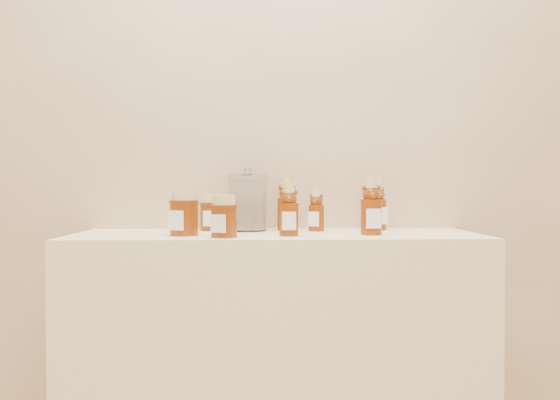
{
  "coord_description": "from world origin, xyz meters",
  "views": [
    {
      "loc": [
        -0.04,
        -0.07,
        1.03
      ],
      "look_at": [
        0.01,
        1.52,
        1.0
      ],
      "focal_mm": 35.0,
      "sensor_mm": 36.0,
      "label": 1
    }
  ],
  "objects_px": {
    "display_table": "(276,384)",
    "glass_canister": "(248,200)",
    "bear_bottle_front_left": "(289,205)",
    "honey_jar_left": "(184,212)",
    "bear_bottle_back_left": "(287,200)"
  },
  "relations": [
    {
      "from": "display_table",
      "to": "bear_bottle_front_left",
      "type": "distance_m",
      "value": 0.54
    },
    {
      "from": "bear_bottle_back_left",
      "to": "glass_canister",
      "type": "height_order",
      "value": "glass_canister"
    },
    {
      "from": "bear_bottle_back_left",
      "to": "glass_canister",
      "type": "bearing_deg",
      "value": -173.4
    },
    {
      "from": "display_table",
      "to": "glass_canister",
      "type": "distance_m",
      "value": 0.56
    },
    {
      "from": "display_table",
      "to": "bear_bottle_front_left",
      "type": "xyz_separation_m",
      "value": [
        0.03,
        -0.08,
        0.54
      ]
    },
    {
      "from": "bear_bottle_front_left",
      "to": "glass_canister",
      "type": "distance_m",
      "value": 0.22
    },
    {
      "from": "display_table",
      "to": "honey_jar_left",
      "type": "xyz_separation_m",
      "value": [
        -0.26,
        -0.06,
        0.52
      ]
    },
    {
      "from": "bear_bottle_front_left",
      "to": "glass_canister",
      "type": "height_order",
      "value": "glass_canister"
    },
    {
      "from": "display_table",
      "to": "bear_bottle_back_left",
      "type": "xyz_separation_m",
      "value": [
        0.04,
        0.13,
        0.55
      ]
    },
    {
      "from": "bear_bottle_back_left",
      "to": "bear_bottle_front_left",
      "type": "xyz_separation_m",
      "value": [
        -0.0,
        -0.21,
        -0.01
      ]
    },
    {
      "from": "honey_jar_left",
      "to": "bear_bottle_back_left",
      "type": "bearing_deg",
      "value": 56.51
    },
    {
      "from": "bear_bottle_front_left",
      "to": "glass_canister",
      "type": "relative_size",
      "value": 0.89
    },
    {
      "from": "bear_bottle_back_left",
      "to": "glass_canister",
      "type": "xyz_separation_m",
      "value": [
        -0.12,
        -0.03,
        0.0
      ]
    },
    {
      "from": "display_table",
      "to": "glass_canister",
      "type": "height_order",
      "value": "glass_canister"
    },
    {
      "from": "bear_bottle_front_left",
      "to": "glass_canister",
      "type": "xyz_separation_m",
      "value": [
        -0.12,
        0.18,
        0.01
      ]
    }
  ]
}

